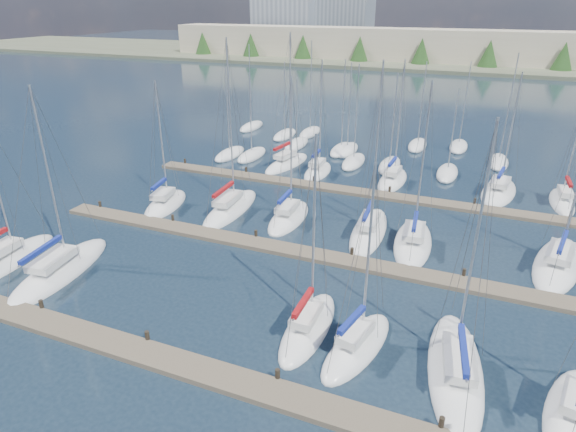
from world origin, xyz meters
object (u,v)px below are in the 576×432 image
at_px(sailboat_j, 289,217).
at_px(sailboat_b, 60,270).
at_px(sailboat_f, 455,370).
at_px(sailboat_e, 357,346).
at_px(sailboat_l, 413,242).
at_px(sailboat_o, 318,171).
at_px(sailboat_i, 231,208).
at_px(sailboat_d, 308,327).
at_px(sailboat_n, 287,163).
at_px(sailboat_g, 573,413).
at_px(sailboat_m, 558,264).
at_px(sailboat_a, 8,261).
at_px(sailboat_k, 369,231).
at_px(sailboat_p, 393,180).
at_px(sailboat_q, 499,192).
at_px(sailboat_r, 562,202).
at_px(sailboat_h, 166,204).

distance_m(sailboat_j, sailboat_b, 18.71).
relative_size(sailboat_f, sailboat_e, 1.22).
bearing_deg(sailboat_l, sailboat_o, 128.34).
bearing_deg(sailboat_i, sailboat_f, -37.26).
relative_size(sailboat_d, sailboat_l, 0.93).
bearing_deg(sailboat_l, sailboat_n, 133.89).
bearing_deg(sailboat_g, sailboat_o, 140.86).
height_order(sailboat_m, sailboat_a, sailboat_m).
bearing_deg(sailboat_i, sailboat_g, -33.01).
height_order(sailboat_e, sailboat_d, sailboat_d).
bearing_deg(sailboat_f, sailboat_n, 118.95).
relative_size(sailboat_k, sailboat_m, 1.08).
relative_size(sailboat_p, sailboat_q, 1.06).
height_order(sailboat_f, sailboat_m, sailboat_f).
relative_size(sailboat_i, sailboat_b, 1.15).
xyz_separation_m(sailboat_k, sailboat_a, (-23.55, -15.08, -0.01)).
xyz_separation_m(sailboat_m, sailboat_r, (1.48, 13.39, 0.02)).
relative_size(sailboat_i, sailboat_d, 1.27).
xyz_separation_m(sailboat_n, sailboat_l, (17.02, -14.84, -0.02)).
height_order(sailboat_i, sailboat_a, sailboat_i).
bearing_deg(sailboat_j, sailboat_l, -6.25).
xyz_separation_m(sailboat_m, sailboat_h, (-33.23, -1.49, 0.01)).
bearing_deg(sailboat_g, sailboat_h, 169.43).
bearing_deg(sailboat_h, sailboat_g, -34.50).
height_order(sailboat_m, sailboat_h, sailboat_m).
bearing_deg(sailboat_p, sailboat_r, 2.20).
bearing_deg(sailboat_g, sailboat_d, -173.21).
distance_m(sailboat_m, sailboat_e, 18.34).
height_order(sailboat_j, sailboat_g, sailboat_j).
bearing_deg(sailboat_f, sailboat_r, 67.25).
distance_m(sailboat_e, sailboat_b, 21.74).
bearing_deg(sailboat_f, sailboat_j, 128.83).
bearing_deg(sailboat_b, sailboat_h, 82.76).
bearing_deg(sailboat_k, sailboat_f, -64.09).
height_order(sailboat_g, sailboat_d, sailboat_d).
bearing_deg(sailboat_q, sailboat_r, 2.73).
height_order(sailboat_j, sailboat_h, sailboat_j).
xyz_separation_m(sailboat_i, sailboat_r, (28.50, 13.50, 0.01)).
bearing_deg(sailboat_g, sailboat_e, -171.77).
bearing_deg(sailboat_d, sailboat_g, -6.28).
height_order(sailboat_o, sailboat_p, sailboat_p).
distance_m(sailboat_e, sailboat_g, 10.59).
bearing_deg(sailboat_m, sailboat_j, -168.38).
relative_size(sailboat_f, sailboat_r, 1.17).
height_order(sailboat_j, sailboat_r, sailboat_j).
distance_m(sailboat_k, sailboat_q, 17.02).
bearing_deg(sailboat_k, sailboat_p, 89.36).
height_order(sailboat_l, sailboat_r, sailboat_l).
xyz_separation_m(sailboat_k, sailboat_o, (-8.95, 12.77, 0.01)).
relative_size(sailboat_n, sailboat_p, 1.16).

